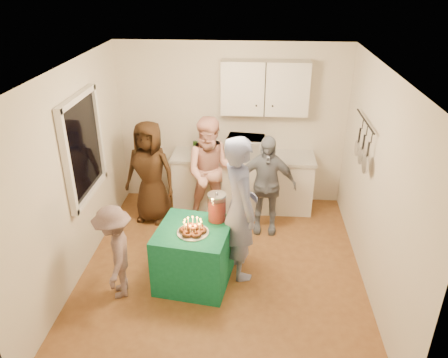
# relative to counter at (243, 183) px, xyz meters

# --- Properties ---
(floor) EXTENTS (4.00, 4.00, 0.00)m
(floor) POSITION_rel_counter_xyz_m (-0.20, -1.70, -0.43)
(floor) COLOR brown
(floor) RESTS_ON ground
(ceiling) EXTENTS (4.00, 4.00, 0.00)m
(ceiling) POSITION_rel_counter_xyz_m (-0.20, -1.70, 2.17)
(ceiling) COLOR white
(ceiling) RESTS_ON floor
(back_wall) EXTENTS (3.60, 3.60, 0.00)m
(back_wall) POSITION_rel_counter_xyz_m (-0.20, 0.30, 0.87)
(back_wall) COLOR silver
(back_wall) RESTS_ON floor
(left_wall) EXTENTS (4.00, 4.00, 0.00)m
(left_wall) POSITION_rel_counter_xyz_m (-2.00, -1.70, 0.87)
(left_wall) COLOR silver
(left_wall) RESTS_ON floor
(right_wall) EXTENTS (4.00, 4.00, 0.00)m
(right_wall) POSITION_rel_counter_xyz_m (1.60, -1.70, 0.87)
(right_wall) COLOR silver
(right_wall) RESTS_ON floor
(window_night) EXTENTS (0.04, 1.00, 1.20)m
(window_night) POSITION_rel_counter_xyz_m (-1.97, -1.40, 1.12)
(window_night) COLOR black
(window_night) RESTS_ON left_wall
(counter) EXTENTS (2.20, 0.58, 0.86)m
(counter) POSITION_rel_counter_xyz_m (0.00, 0.00, 0.00)
(counter) COLOR white
(counter) RESTS_ON floor
(countertop) EXTENTS (2.24, 0.62, 0.05)m
(countertop) POSITION_rel_counter_xyz_m (0.00, -0.00, 0.46)
(countertop) COLOR beige
(countertop) RESTS_ON counter
(upper_cabinet) EXTENTS (1.30, 0.30, 0.80)m
(upper_cabinet) POSITION_rel_counter_xyz_m (0.30, 0.15, 1.52)
(upper_cabinet) COLOR white
(upper_cabinet) RESTS_ON back_wall
(pot_rack) EXTENTS (0.12, 1.00, 0.60)m
(pot_rack) POSITION_rel_counter_xyz_m (1.52, -1.00, 1.17)
(pot_rack) COLOR black
(pot_rack) RESTS_ON right_wall
(microwave) EXTENTS (0.60, 0.45, 0.31)m
(microwave) POSITION_rel_counter_xyz_m (0.03, 0.00, 0.63)
(microwave) COLOR white
(microwave) RESTS_ON countertop
(party_table) EXTENTS (0.96, 0.96, 0.76)m
(party_table) POSITION_rel_counter_xyz_m (-0.53, -1.94, -0.05)
(party_table) COLOR #106A45
(party_table) RESTS_ON floor
(donut_cake) EXTENTS (0.38, 0.38, 0.18)m
(donut_cake) POSITION_rel_counter_xyz_m (-0.52, -2.02, 0.42)
(donut_cake) COLOR #381C0C
(donut_cake) RESTS_ON party_table
(punch_jar) EXTENTS (0.22, 0.22, 0.34)m
(punch_jar) POSITION_rel_counter_xyz_m (-0.26, -1.71, 0.50)
(punch_jar) COLOR red
(punch_jar) RESTS_ON party_table
(man_birthday) EXTENTS (0.67, 0.80, 1.87)m
(man_birthday) POSITION_rel_counter_xyz_m (0.02, -1.71, 0.50)
(man_birthday) COLOR #7A85B2
(man_birthday) RESTS_ON floor
(woman_back_left) EXTENTS (0.87, 0.66, 1.59)m
(woman_back_left) POSITION_rel_counter_xyz_m (-1.37, -0.49, 0.37)
(woman_back_left) COLOR #4C2E15
(woman_back_left) RESTS_ON floor
(woman_back_center) EXTENTS (0.86, 0.70, 1.68)m
(woman_back_center) POSITION_rel_counter_xyz_m (-0.44, -0.51, 0.41)
(woman_back_center) COLOR #DD7C73
(woman_back_center) RESTS_ON floor
(woman_back_right) EXTENTS (0.89, 0.40, 1.50)m
(woman_back_right) POSITION_rel_counter_xyz_m (0.35, -0.69, 0.32)
(woman_back_right) COLOR black
(woman_back_right) RESTS_ON floor
(child_near_left) EXTENTS (0.61, 0.85, 1.19)m
(child_near_left) POSITION_rel_counter_xyz_m (-1.40, -2.25, 0.16)
(child_near_left) COLOR #604C4D
(child_near_left) RESTS_ON floor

